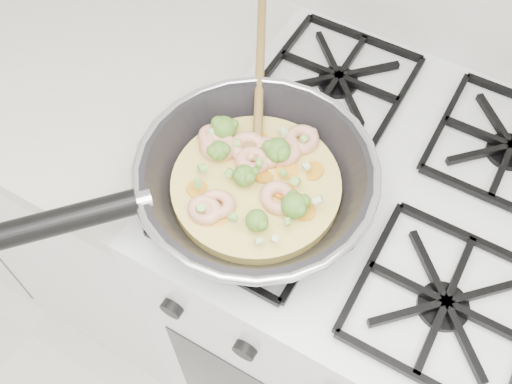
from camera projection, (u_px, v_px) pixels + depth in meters
The scene contains 3 objects.
stove at pixel (346, 294), 1.27m from camera, with size 0.60×0.60×0.92m.
counter_left at pixel (63, 150), 1.49m from camera, with size 1.00×0.60×0.90m.
skillet at pixel (252, 179), 0.82m from camera, with size 0.43×0.58×0.10m.
Camera 1 is at (0.08, 1.17, 1.65)m, focal length 40.74 mm.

